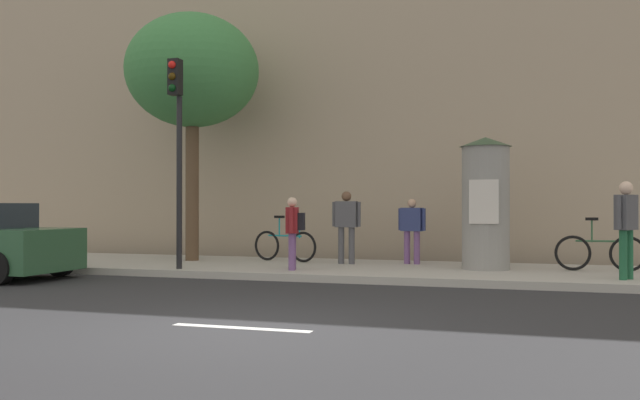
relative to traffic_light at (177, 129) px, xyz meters
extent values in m
plane|color=#2B2B2D|center=(3.78, -5.24, -3.10)|extent=(80.00, 80.00, 0.00)
cube|color=#B2ADA3|center=(3.78, 1.76, -3.02)|extent=(36.00, 4.00, 0.15)
cube|color=silver|center=(3.78, -5.24, -3.09)|extent=(1.80, 0.16, 0.01)
cube|color=tan|center=(3.78, 6.76, 2.02)|extent=(36.00, 5.00, 10.22)
cylinder|color=black|center=(0.00, 0.11, -1.13)|extent=(0.12, 0.12, 3.64)
cube|color=black|center=(0.00, -0.07, 1.07)|extent=(0.24, 0.24, 0.75)
sphere|color=red|center=(0.00, -0.20, 1.30)|extent=(0.16, 0.16, 0.16)
sphere|color=#3C2906|center=(0.00, -0.20, 1.06)|extent=(0.16, 0.16, 0.16)
sphere|color=#07330F|center=(0.00, -0.20, 0.82)|extent=(0.16, 0.16, 0.16)
cylinder|color=gray|center=(6.17, 1.96, -1.66)|extent=(0.98, 0.98, 2.57)
cone|color=#334C33|center=(6.17, 1.96, -0.28)|extent=(1.08, 1.08, 0.20)
cube|color=silver|center=(6.17, 1.46, -1.53)|extent=(0.59, 0.02, 0.90)
cylinder|color=brown|center=(-0.79, 2.19, -1.33)|extent=(0.32, 0.32, 3.24)
ellipsoid|color=#3D7F42|center=(-0.79, 2.19, 1.66)|extent=(3.23, 3.23, 2.74)
cylinder|color=#724C84|center=(2.38, 0.49, -2.57)|extent=(0.14, 0.14, 0.76)
cylinder|color=#724C84|center=(2.32, 0.71, -2.57)|extent=(0.14, 0.14, 0.76)
cube|color=maroon|center=(2.35, 0.60, -1.92)|extent=(0.35, 0.50, 0.54)
cylinder|color=maroon|center=(2.42, 0.34, -1.92)|extent=(0.09, 0.09, 0.51)
cylinder|color=maroon|center=(2.28, 0.86, -1.92)|extent=(0.09, 0.09, 0.51)
sphere|color=beige|center=(2.35, 0.60, -1.54)|extent=(0.21, 0.21, 0.21)
cube|color=black|center=(2.53, 0.64, -1.94)|extent=(0.23, 0.31, 0.36)
cylinder|color=#4C4C51|center=(2.92, 2.35, -2.53)|extent=(0.14, 0.14, 0.84)
cylinder|color=#4C4C51|center=(3.16, 2.35, -2.53)|extent=(0.14, 0.14, 0.84)
cube|color=#4C4C51|center=(3.04, 2.35, -1.81)|extent=(0.49, 0.25, 0.59)
cylinder|color=#4C4C51|center=(2.75, 2.34, -1.81)|extent=(0.09, 0.09, 0.56)
cylinder|color=#4C4C51|center=(3.33, 2.35, -1.81)|extent=(0.09, 0.09, 0.56)
sphere|color=brown|center=(3.04, 2.35, -1.40)|extent=(0.23, 0.23, 0.23)
cylinder|color=#724C84|center=(4.59, 2.75, -2.57)|extent=(0.14, 0.14, 0.75)
cylinder|color=#724C84|center=(4.35, 2.80, -2.57)|extent=(0.14, 0.14, 0.75)
cube|color=navy|center=(4.47, 2.78, -1.93)|extent=(0.52, 0.33, 0.53)
cylinder|color=navy|center=(4.75, 2.72, -1.93)|extent=(0.09, 0.09, 0.50)
cylinder|color=navy|center=(4.19, 2.83, -1.93)|extent=(0.09, 0.09, 0.50)
sphere|color=tan|center=(4.47, 2.78, -1.56)|extent=(0.20, 0.20, 0.20)
cube|color=navy|center=(4.51, 2.95, -1.96)|extent=(0.31, 0.21, 0.36)
cylinder|color=#1E5938|center=(8.80, 0.72, -2.50)|extent=(0.14, 0.14, 0.90)
cylinder|color=#1E5938|center=(8.68, 0.54, -2.50)|extent=(0.14, 0.14, 0.90)
cube|color=#4C4C51|center=(8.74, 0.63, -1.73)|extent=(0.44, 0.50, 0.63)
cylinder|color=#4C4C51|center=(8.88, 0.85, -1.73)|extent=(0.09, 0.09, 0.60)
cylinder|color=#4C4C51|center=(8.59, 0.41, -1.73)|extent=(0.09, 0.09, 0.60)
sphere|color=beige|center=(8.74, 0.63, -1.29)|extent=(0.24, 0.24, 0.24)
torus|color=black|center=(0.94, 2.73, -2.59)|extent=(0.71, 0.24, 0.72)
torus|color=black|center=(1.95, 2.47, -2.59)|extent=(0.71, 0.24, 0.72)
cylinder|color=teal|center=(1.45, 2.60, -2.34)|extent=(0.93, 0.27, 0.04)
cylinder|color=teal|center=(1.29, 2.64, -2.14)|extent=(0.04, 0.04, 0.45)
cylinder|color=teal|center=(1.85, 2.50, -2.14)|extent=(0.04, 0.04, 0.50)
cube|color=black|center=(1.29, 2.64, -1.89)|extent=(0.26, 0.16, 0.06)
torus|color=black|center=(7.90, 2.18, -2.59)|extent=(0.72, 0.09, 0.72)
torus|color=black|center=(8.95, 2.23, -2.59)|extent=(0.72, 0.09, 0.72)
cylinder|color=#2D5938|center=(8.42, 2.21, -2.34)|extent=(0.95, 0.08, 0.04)
cylinder|color=#2D5938|center=(8.27, 2.20, -2.14)|extent=(0.04, 0.04, 0.45)
cylinder|color=#2D5938|center=(8.84, 2.22, -2.14)|extent=(0.04, 0.04, 0.50)
cube|color=black|center=(8.27, 2.20, -1.89)|extent=(0.24, 0.11, 0.06)
cylinder|color=black|center=(-2.38, -0.66, -2.78)|extent=(0.64, 0.23, 0.64)
camera|label=1|loc=(7.25, -13.09, -1.59)|focal=39.38mm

